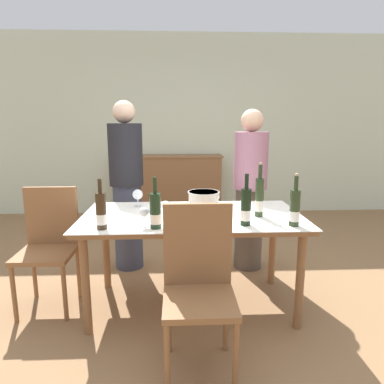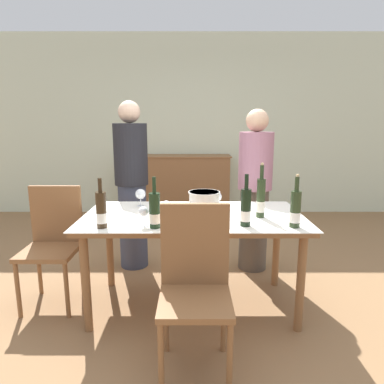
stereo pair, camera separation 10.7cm
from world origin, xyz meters
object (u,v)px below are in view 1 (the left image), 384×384
chair_left_end (49,239)px  wine_bottle_2 (246,208)px  wine_glass_2 (165,206)px  chair_near_front (199,277)px  wine_bottle_3 (101,212)px  wine_glass_0 (215,197)px  dining_table (192,224)px  wine_bottle_1 (295,208)px  wine_glass_1 (138,195)px  ice_bucket (204,205)px  sideboard_cabinet (169,186)px  wine_bottle_0 (259,198)px  wine_bottle_4 (155,212)px  person_host (127,187)px  person_guest_left (250,191)px  wine_glass_3 (144,213)px

chair_left_end → wine_bottle_2: bearing=-14.1°
wine_glass_2 → chair_near_front: 0.70m
wine_bottle_3 → wine_glass_0: bearing=30.8°
dining_table → wine_bottle_3: wine_bottle_3 is taller
dining_table → wine_bottle_1: bearing=-24.6°
wine_bottle_3 → wine_glass_1: (0.18, 0.60, -0.02)m
ice_bucket → wine_bottle_1: size_ratio=0.63×
sideboard_cabinet → wine_bottle_0: (0.74, -2.77, 0.43)m
chair_near_front → dining_table: bearing=90.7°
ice_bucket → chair_left_end: bearing=170.0°
wine_glass_1 → chair_left_end: chair_left_end is taller
wine_bottle_4 → person_host: person_host is taller
wine_bottle_1 → person_guest_left: 1.06m
wine_glass_1 → dining_table: bearing=-31.3°
wine_glass_0 → wine_bottle_3: bearing=-149.2°
person_host → wine_bottle_1: bearing=-40.4°
wine_bottle_4 → wine_glass_1: size_ratio=2.33×
wine_bottle_3 → chair_left_end: wine_bottle_3 is taller
wine_glass_0 → chair_left_end: bearing=-177.2°
wine_bottle_0 → chair_left_end: wine_bottle_0 is taller
wine_bottle_4 → chair_left_end: size_ratio=0.37×
wine_bottle_2 → wine_glass_0: (-0.17, 0.44, -0.02)m
dining_table → wine_bottle_2: size_ratio=4.67×
wine_glass_2 → person_host: (-0.41, 0.86, -0.01)m
wine_bottle_0 → person_host: 1.41m
chair_near_front → sideboard_cabinet: bearing=94.1°
sideboard_cabinet → wine_bottle_0: 2.89m
dining_table → ice_bucket: 0.24m
chair_near_front → wine_bottle_1: bearing=27.2°
sideboard_cabinet → wine_glass_0: size_ratio=10.72×
wine_bottle_0 → sideboard_cabinet: bearing=105.0°
dining_table → wine_glass_0: wine_glass_0 is taller
wine_bottle_4 → wine_bottle_0: bearing=19.0°
wine_bottle_4 → wine_glass_3: size_ratio=2.49×
wine_glass_2 → person_guest_left: (0.81, 0.81, -0.05)m
ice_bucket → wine_bottle_4: wine_bottle_4 is taller
sideboard_cabinet → ice_bucket: 2.87m
wine_bottle_1 → wine_bottle_3: size_ratio=1.07×
sideboard_cabinet → dining_table: 2.72m
person_guest_left → wine_bottle_2: bearing=-103.6°
sideboard_cabinet → dining_table: bearing=-85.1°
ice_bucket → wine_bottle_4: 0.40m
wine_glass_0 → wine_glass_3: 0.70m
wine_glass_1 → wine_glass_2: wine_glass_1 is taller
wine_glass_2 → wine_bottle_3: bearing=-148.5°
wine_glass_1 → wine_bottle_3: bearing=-106.2°
ice_bucket → wine_glass_1: 0.66m
dining_table → wine_bottle_3: size_ratio=4.95×
chair_left_end → wine_glass_1: bearing=14.8°
sideboard_cabinet → person_guest_left: size_ratio=1.02×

